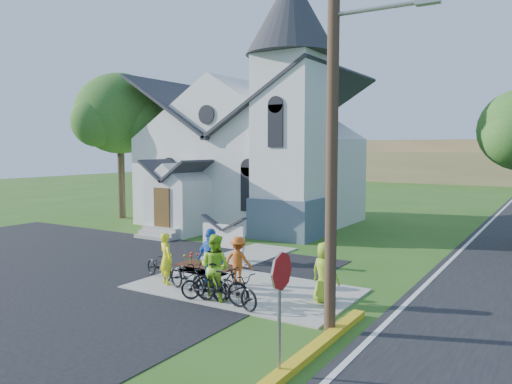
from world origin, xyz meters
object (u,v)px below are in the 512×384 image
Objects in this scene: cyclist_1 at (215,267)px; bike_1 at (221,284)px; church_sign at (223,237)px; bike_2 at (188,276)px; bike_3 at (206,285)px; cyclist_4 at (325,273)px; cyclist_0 at (166,258)px; cyclist_3 at (238,260)px; stop_sign at (281,287)px; utility_pole at (335,107)px; cyclist_2 at (211,260)px; bike_4 at (234,289)px; bike_0 at (159,265)px.

bike_1 is (0.41, -0.26, -0.39)m from cyclist_1.
bike_2 is at bearing -69.59° from church_sign.
bike_3 is 0.86× the size of cyclist_4.
bike_2 is (1.15, -0.32, -0.35)m from cyclist_0.
cyclist_1 is 0.62m from bike_1.
cyclist_3 is 3.26m from cyclist_4.
cyclist_0 is at bearing 149.23° from stop_sign.
bike_1 is at bearing 175.12° from utility_pole.
cyclist_0 reaches higher than bike_3.
cyclist_2 is at bearing -48.24° from cyclist_1.
stop_sign is at bearing 112.87° from cyclist_4.
church_sign is 6.20m from cyclist_4.
cyclist_0 is 2.85m from bike_1.
cyclist_2 reaches higher than bike_3.
stop_sign is at bearing 152.55° from cyclist_2.
cyclist_4 is at bearing -154.58° from cyclist_2.
church_sign is 0.89× the size of stop_sign.
cyclist_2 reaches higher than cyclist_3.
church_sign is 4.16m from cyclist_2.
cyclist_2 is at bearing 74.89° from bike_4.
bike_3 is at bearing -93.71° from bike_0.
church_sign is at bearing -47.25° from cyclist_2.
cyclist_1 is at bearing 140.78° from stop_sign.
cyclist_1 is (2.65, -4.14, -0.02)m from church_sign.
cyclist_1 reaches higher than bike_3.
bike_1 is (2.73, -0.76, -0.27)m from cyclist_0.
bike_2 is 2.07m from bike_4.
bike_3 is (-4.06, 0.30, -4.90)m from utility_pole.
cyclist_0 is at bearing 170.36° from utility_pole.
cyclist_4 is 0.94× the size of bike_4.
cyclist_2 reaches higher than bike_1.
bike_4 is (-3.14, 3.00, -1.24)m from stop_sign.
utility_pole reaches higher than cyclist_3.
bike_2 is at bearing 146.30° from stop_sign.
bike_2 reaches higher than bike_0.
bike_4 is (0.99, 0.00, 0.04)m from bike_3.
cyclist_1 is 1.02× the size of bike_4.
cyclist_2 is at bearing 50.29° from bike_1.
stop_sign is 8.31m from bike_0.
bike_3 is (-4.13, 3.00, -1.27)m from stop_sign.
utility_pole is 7.08m from bike_2.
stop_sign is 4.80m from cyclist_4.
church_sign is 1.45× the size of bike_3.
cyclist_4 is (3.44, 0.79, -0.10)m from cyclist_2.
bike_4 reaches higher than bike_3.
bike_4 is (1.40, -0.81, -0.49)m from cyclist_2.
cyclist_0 is 3.29m from bike_4.
cyclist_3 is 2.03m from bike_3.
utility_pole is 6.35m from cyclist_2.
utility_pole is at bearing 168.67° from cyclist_1.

